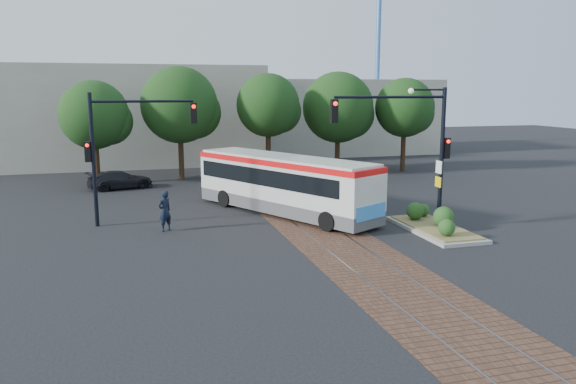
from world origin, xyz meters
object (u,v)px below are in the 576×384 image
(officer, at_px, (165,211))
(parked_car, at_px, (120,180))
(traffic_island, at_px, (434,223))
(signal_pole_left, at_px, (119,141))
(signal_pole_main, at_px, (417,136))
(city_bus, at_px, (283,182))

(officer, bearing_deg, parked_car, -116.21)
(traffic_island, xyz_separation_m, officer, (-11.40, 3.13, 0.57))
(signal_pole_left, xyz_separation_m, officer, (1.79, -1.77, -2.96))
(signal_pole_main, bearing_deg, signal_pole_left, 158.55)
(city_bus, xyz_separation_m, signal_pole_main, (4.53, -4.97, 2.54))
(signal_pole_left, bearing_deg, signal_pole_main, -21.45)
(traffic_island, bearing_deg, signal_pole_main, 174.64)
(city_bus, height_order, traffic_island, city_bus)
(signal_pole_left, bearing_deg, parked_car, 91.21)
(signal_pole_main, xyz_separation_m, signal_pole_left, (-12.23, 4.80, -0.29))
(traffic_island, distance_m, signal_pole_main, 3.95)
(traffic_island, distance_m, parked_car, 19.90)
(signal_pole_left, height_order, officer, signal_pole_left)
(city_bus, bearing_deg, signal_pole_left, 152.94)
(traffic_island, bearing_deg, signal_pole_left, 159.64)
(traffic_island, relative_size, officer, 2.89)
(city_bus, distance_m, traffic_island, 7.57)
(city_bus, relative_size, signal_pole_main, 1.77)
(city_bus, bearing_deg, officer, 169.81)
(city_bus, xyz_separation_m, signal_pole_left, (-7.70, -0.16, 2.25))
(officer, bearing_deg, traffic_island, 128.65)
(signal_pole_main, xyz_separation_m, parked_car, (-12.44, 14.62, -3.59))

